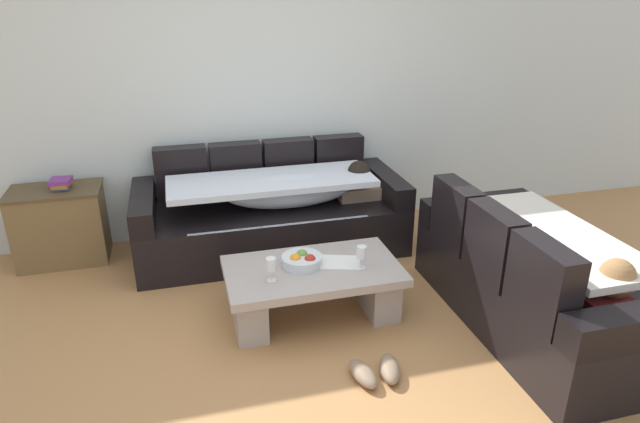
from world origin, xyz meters
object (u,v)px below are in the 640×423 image
(coffee_table, at_px, (313,285))
(open_magazine, at_px, (340,262))
(pair_of_shoes, at_px, (376,371))
(book_stack_on_cabinet, at_px, (61,183))
(couch_along_wall, at_px, (275,213))
(side_cabinet, at_px, (61,225))
(wine_glass_near_left, at_px, (271,265))
(couch_near_window, at_px, (536,281))
(wine_glass_near_right, at_px, (362,253))
(fruit_bowl, at_px, (302,260))

(coffee_table, bearing_deg, open_magazine, 2.54)
(pair_of_shoes, bearing_deg, book_stack_on_cabinet, 132.77)
(couch_along_wall, xyz_separation_m, coffee_table, (0.06, -1.13, -0.09))
(couch_along_wall, relative_size, side_cabinet, 3.15)
(side_cabinet, height_order, pair_of_shoes, side_cabinet)
(couch_along_wall, distance_m, wine_glass_near_left, 1.27)
(couch_near_window, bearing_deg, side_cabinet, 60.34)
(wine_glass_near_left, bearing_deg, couch_near_window, -12.45)
(wine_glass_near_right, xyz_separation_m, book_stack_on_cabinet, (-2.07, 1.46, 0.19))
(open_magazine, xyz_separation_m, pair_of_shoes, (0.00, -0.76, -0.34))
(couch_along_wall, bearing_deg, open_magazine, -77.38)
(fruit_bowl, height_order, open_magazine, fruit_bowl)
(pair_of_shoes, bearing_deg, fruit_bowl, 108.15)
(coffee_table, distance_m, wine_glass_near_right, 0.42)
(couch_along_wall, distance_m, couch_near_window, 2.19)
(pair_of_shoes, bearing_deg, couch_along_wall, 97.65)
(couch_along_wall, xyz_separation_m, side_cabinet, (-1.76, 0.23, -0.01))
(wine_glass_near_right, distance_m, pair_of_shoes, 0.80)
(open_magazine, distance_m, book_stack_on_cabinet, 2.39)
(wine_glass_near_right, distance_m, open_magazine, 0.20)
(coffee_table, relative_size, side_cabinet, 1.67)
(couch_near_window, bearing_deg, wine_glass_near_left, 77.55)
(open_magazine, bearing_deg, wine_glass_near_right, -23.52)
(side_cabinet, bearing_deg, wine_glass_near_right, -34.28)
(side_cabinet, bearing_deg, open_magazine, -33.75)
(fruit_bowl, distance_m, wine_glass_near_right, 0.41)
(side_cabinet, bearing_deg, couch_along_wall, -7.34)
(side_cabinet, bearing_deg, pair_of_shoes, -46.27)
(pair_of_shoes, bearing_deg, coffee_table, 104.65)
(couch_along_wall, height_order, wine_glass_near_right, couch_along_wall)
(couch_along_wall, bearing_deg, wine_glass_near_left, -101.47)
(wine_glass_near_right, distance_m, book_stack_on_cabinet, 2.54)
(couch_near_window, bearing_deg, coffee_table, 70.92)
(open_magazine, bearing_deg, coffee_table, -158.78)
(coffee_table, height_order, wine_glass_near_left, wine_glass_near_left)
(couch_along_wall, xyz_separation_m, open_magazine, (0.25, -1.12, 0.05))
(pair_of_shoes, bearing_deg, couch_near_window, 11.99)
(fruit_bowl, height_order, pair_of_shoes, fruit_bowl)
(couch_along_wall, height_order, fruit_bowl, couch_along_wall)
(couch_along_wall, height_order, side_cabinet, couch_along_wall)
(couch_along_wall, height_order, wine_glass_near_left, couch_along_wall)
(couch_along_wall, relative_size, fruit_bowl, 8.10)
(coffee_table, height_order, fruit_bowl, fruit_bowl)
(open_magazine, distance_m, pair_of_shoes, 0.83)
(couch_along_wall, height_order, pair_of_shoes, couch_along_wall)
(couch_along_wall, height_order, couch_near_window, same)
(fruit_bowl, relative_size, wine_glass_near_right, 1.69)
(wine_glass_near_left, relative_size, book_stack_on_cabinet, 0.83)
(coffee_table, distance_m, book_stack_on_cabinet, 2.26)
(book_stack_on_cabinet, bearing_deg, open_magazine, -34.66)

